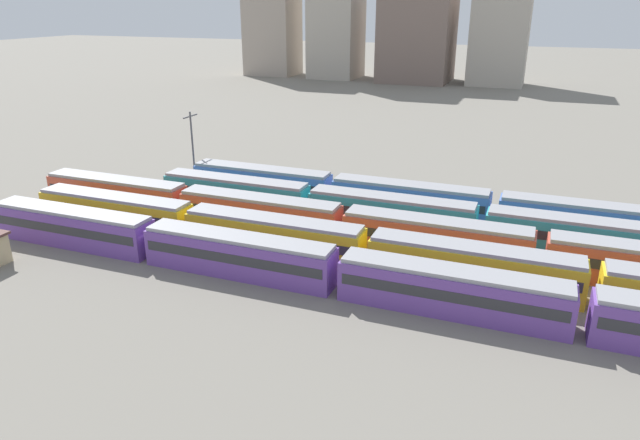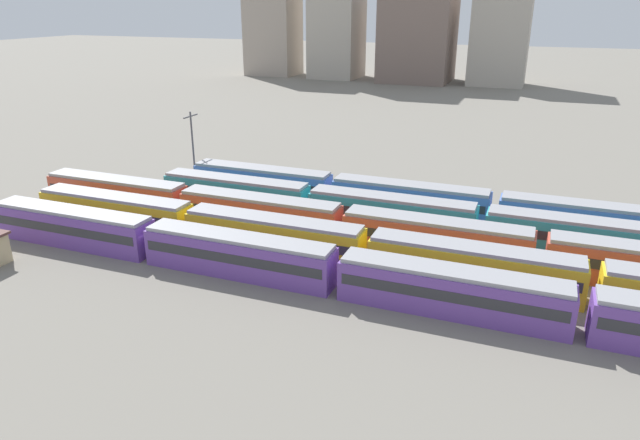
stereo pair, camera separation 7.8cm
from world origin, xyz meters
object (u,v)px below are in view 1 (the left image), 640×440
train_track_0 (452,291)px  train_track_1 (367,250)px  train_track_2 (540,252)px  catenary_pole_1 (192,143)px  train_track_3 (481,224)px

train_track_0 → train_track_1: size_ratio=1.25×
train_track_2 → catenary_pole_1: bearing=163.6°
train_track_1 → catenary_pole_1: catenary_pole_1 is taller
train_track_0 → train_track_2: size_ratio=0.83×
train_track_3 → train_track_1: bearing=-130.8°
train_track_1 → catenary_pole_1: bearing=148.7°
train_track_0 → train_track_3: size_ratio=1.25×
train_track_0 → train_track_1: same height
train_track_0 → catenary_pole_1: size_ratio=9.90×
train_track_0 → train_track_1: bearing=148.5°
catenary_pole_1 → train_track_3: bearing=-11.5°
train_track_3 → catenary_pole_1: (-39.23, 8.01, 3.36)m
train_track_0 → catenary_pole_1: bearing=148.6°
train_track_1 → catenary_pole_1: size_ratio=7.90×
train_track_0 → train_track_2: (6.27, 10.40, 0.00)m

